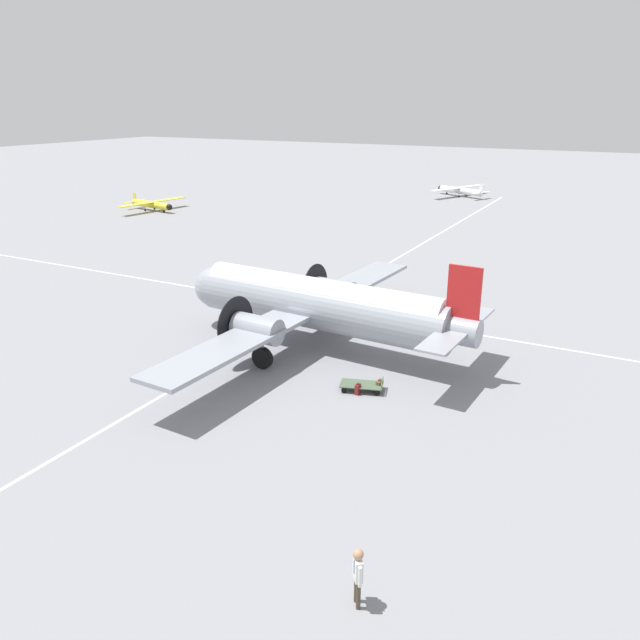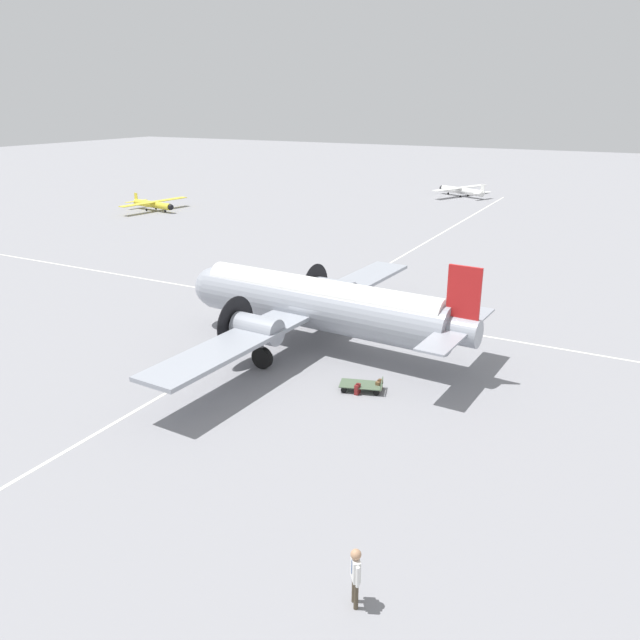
{
  "view_description": "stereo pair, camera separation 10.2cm",
  "coord_description": "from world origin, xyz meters",
  "px_view_note": "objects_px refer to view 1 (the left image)",
  "views": [
    {
      "loc": [
        -27.36,
        -14.46,
        12.54
      ],
      "look_at": [
        0.0,
        0.0,
        1.58
      ],
      "focal_mm": 35.0,
      "sensor_mm": 36.0,
      "label": 1
    },
    {
      "loc": [
        -27.31,
        -14.55,
        12.54
      ],
      "look_at": [
        0.0,
        0.0,
        1.58
      ],
      "focal_mm": 35.0,
      "sensor_mm": 36.0,
      "label": 2
    }
  ],
  "objects_px": {
    "light_aircraft_distant": "(459,190)",
    "light_aircraft_taxiing": "(152,204)",
    "airliner_main": "(313,303)",
    "baggage_cart": "(362,385)",
    "suitcase_near_door": "(379,385)",
    "crew_foreground": "(358,572)",
    "suitcase_upright_spare": "(358,389)"
  },
  "relations": [
    {
      "from": "light_aircraft_distant",
      "to": "light_aircraft_taxiing",
      "type": "relative_size",
      "value": 1.05
    },
    {
      "from": "crew_foreground",
      "to": "suitcase_upright_spare",
      "type": "xyz_separation_m",
      "value": [
        11.36,
        5.18,
        -0.84
      ]
    },
    {
      "from": "airliner_main",
      "to": "baggage_cart",
      "type": "height_order",
      "value": "airliner_main"
    },
    {
      "from": "light_aircraft_distant",
      "to": "light_aircraft_taxiing",
      "type": "bearing_deg",
      "value": 68.81
    },
    {
      "from": "crew_foreground",
      "to": "airliner_main",
      "type": "bearing_deg",
      "value": -5.11
    },
    {
      "from": "suitcase_upright_spare",
      "to": "light_aircraft_taxiing",
      "type": "distance_m",
      "value": 53.68
    },
    {
      "from": "light_aircraft_taxiing",
      "to": "suitcase_upright_spare",
      "type": "bearing_deg",
      "value": -29.3
    },
    {
      "from": "crew_foreground",
      "to": "suitcase_near_door",
      "type": "height_order",
      "value": "crew_foreground"
    },
    {
      "from": "suitcase_near_door",
      "to": "light_aircraft_taxiing",
      "type": "bearing_deg",
      "value": 52.85
    },
    {
      "from": "suitcase_near_door",
      "to": "baggage_cart",
      "type": "relative_size",
      "value": 0.24
    },
    {
      "from": "airliner_main",
      "to": "suitcase_upright_spare",
      "type": "bearing_deg",
      "value": 140.81
    },
    {
      "from": "suitcase_near_door",
      "to": "crew_foreground",
      "type": "bearing_deg",
      "value": -159.84
    },
    {
      "from": "suitcase_near_door",
      "to": "suitcase_upright_spare",
      "type": "bearing_deg",
      "value": 139.64
    },
    {
      "from": "airliner_main",
      "to": "light_aircraft_taxiing",
      "type": "relative_size",
      "value": 2.36
    },
    {
      "from": "crew_foreground",
      "to": "light_aircraft_distant",
      "type": "relative_size",
      "value": 0.18
    },
    {
      "from": "airliner_main",
      "to": "crew_foreground",
      "type": "xyz_separation_m",
      "value": [
        -15.48,
        -9.68,
        -1.36
      ]
    },
    {
      "from": "airliner_main",
      "to": "baggage_cart",
      "type": "bearing_deg",
      "value": 143.92
    },
    {
      "from": "airliner_main",
      "to": "light_aircraft_distant",
      "type": "distance_m",
      "value": 58.6
    },
    {
      "from": "suitcase_near_door",
      "to": "baggage_cart",
      "type": "height_order",
      "value": "baggage_cart"
    },
    {
      "from": "crew_foreground",
      "to": "suitcase_upright_spare",
      "type": "relative_size",
      "value": 3.45
    },
    {
      "from": "crew_foreground",
      "to": "light_aircraft_distant",
      "type": "xyz_separation_m",
      "value": [
        73.43,
        18.28,
        -0.25
      ]
    },
    {
      "from": "suitcase_near_door",
      "to": "light_aircraft_distant",
      "type": "height_order",
      "value": "light_aircraft_distant"
    },
    {
      "from": "suitcase_near_door",
      "to": "light_aircraft_taxiing",
      "type": "relative_size",
      "value": 0.05
    },
    {
      "from": "suitcase_near_door",
      "to": "light_aircraft_distant",
      "type": "distance_m",
      "value": 62.78
    },
    {
      "from": "crew_foreground",
      "to": "light_aircraft_taxiing",
      "type": "bearing_deg",
      "value": 9.54
    },
    {
      "from": "crew_foreground",
      "to": "light_aircraft_distant",
      "type": "bearing_deg",
      "value": -23.13
    },
    {
      "from": "suitcase_near_door",
      "to": "light_aircraft_taxiing",
      "type": "height_order",
      "value": "light_aircraft_taxiing"
    },
    {
      "from": "light_aircraft_distant",
      "to": "light_aircraft_taxiing",
      "type": "height_order",
      "value": "light_aircraft_distant"
    },
    {
      "from": "suitcase_near_door",
      "to": "light_aircraft_distant",
      "type": "bearing_deg",
      "value": 12.71
    },
    {
      "from": "airliner_main",
      "to": "baggage_cart",
      "type": "relative_size",
      "value": 10.39
    },
    {
      "from": "airliner_main",
      "to": "baggage_cart",
      "type": "distance_m",
      "value": 6.24
    },
    {
      "from": "baggage_cart",
      "to": "light_aircraft_taxiing",
      "type": "height_order",
      "value": "light_aircraft_taxiing"
    }
  ]
}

